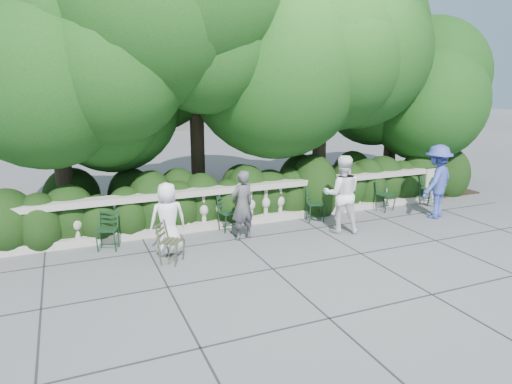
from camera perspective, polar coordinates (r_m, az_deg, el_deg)
name	(u,v)px	position (r m, az deg, el deg)	size (l,w,h in m)	color
ground	(274,248)	(9.79, 2.30, -6.99)	(90.00, 90.00, 0.00)	#52545A
balustrade	(243,205)	(11.21, -1.60, -1.64)	(12.00, 0.44, 1.00)	#9E998E
shrub_hedge	(227,211)	(12.43, -3.60, -2.43)	(15.00, 2.60, 1.70)	black
tree_canopy	(247,61)	(12.36, -1.08, 16.08)	(15.04, 6.52, 6.78)	#3F3023
chair_b	(107,252)	(10.04, -18.12, -7.16)	(0.44, 0.48, 0.84)	black
chair_c	(316,223)	(11.53, 7.57, -3.84)	(0.44, 0.48, 0.84)	black
chair_d	(232,232)	(10.76, -3.03, -5.05)	(0.44, 0.48, 0.84)	black
chair_e	(389,212)	(12.90, 16.27, -2.37)	(0.44, 0.48, 0.84)	black
chair_f	(432,206)	(13.90, 21.13, -1.60)	(0.44, 0.48, 0.84)	black
chair_weathered	(179,263)	(9.13, -9.60, -8.80)	(0.44, 0.48, 0.84)	black
person_businessman	(168,219)	(9.40, -10.97, -3.30)	(0.73, 0.48, 1.50)	white
person_woman_grey	(242,205)	(10.09, -1.73, -1.67)	(0.57, 0.38, 1.57)	#434349
person_casual_man	(342,194)	(10.73, 10.67, -0.25)	(0.88, 0.69, 1.82)	white
person_older_blue	(437,182)	(12.56, 21.66, 1.23)	(1.23, 0.70, 1.90)	#34439C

